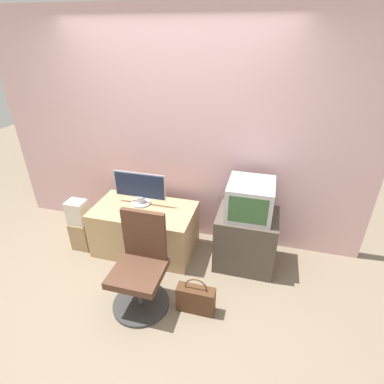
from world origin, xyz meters
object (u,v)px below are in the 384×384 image
Objects in this scene: crt_tv at (250,199)px; main_monitor at (140,189)px; cardboard_box_lower at (82,235)px; office_chair at (141,270)px; keyboard at (136,212)px; handbag at (196,299)px; mouse at (157,214)px.

main_monitor is at bearing 178.88° from crt_tv.
main_monitor is at bearing 21.78° from cardboard_box_lower.
office_chair reaches higher than cardboard_box_lower.
keyboard is 0.75m from office_chair.
office_chair is 0.58m from handbag.
main_monitor is at bearing 95.79° from keyboard.
main_monitor reaches higher than keyboard.
main_monitor is at bearing 145.15° from mouse.
keyboard is at bearing -177.32° from mouse.
crt_tv reaches higher than office_chair.
main_monitor is 0.28m from keyboard.
crt_tv is 1.29m from office_chair.
mouse is 0.14× the size of handbag.
main_monitor reaches higher than cardboard_box_lower.
crt_tv is 2.05m from cardboard_box_lower.
office_chair is 1.20m from cardboard_box_lower.
handbag is (0.60, -0.65, -0.44)m from mouse.
crt_tv is (0.97, 0.17, 0.24)m from mouse.
main_monitor is 10.92× the size of mouse.
mouse is at bearing 5.03° from cardboard_box_lower.
mouse reaches higher than keyboard.
office_chair is at bearing -178.07° from handbag.
handbag is (0.53, 0.02, -0.25)m from office_chair.
mouse is at bearing 2.68° from keyboard.
handbag is at bearing 1.93° from office_chair.
handbag is (0.87, -0.84, -0.62)m from main_monitor.
mouse is at bearing -34.85° from main_monitor.
cardboard_box_lower is at bearing 160.17° from handbag.
main_monitor is at bearing 112.19° from office_chair.
crt_tv is 1.38× the size of cardboard_box_lower.
keyboard is at bearing 143.38° from handbag.
mouse is 0.70m from office_chair.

